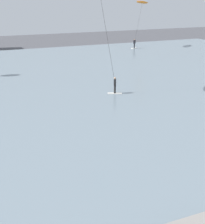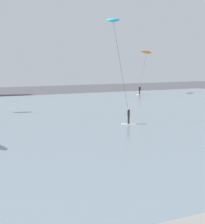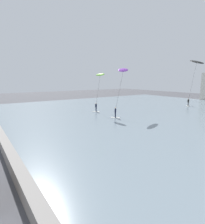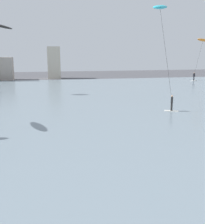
{
  "view_description": "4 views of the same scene",
  "coord_description": "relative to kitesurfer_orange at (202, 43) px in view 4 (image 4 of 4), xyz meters",
  "views": [
    {
      "loc": [
        -8.19,
        -4.66,
        9.27
      ],
      "look_at": [
        -0.33,
        13.08,
        2.58
      ],
      "focal_mm": 54.67,
      "sensor_mm": 36.0,
      "label": 1
    },
    {
      "loc": [
        -9.76,
        -4.37,
        6.31
      ],
      "look_at": [
        -2.76,
        11.21,
        3.7
      ],
      "focal_mm": 53.51,
      "sensor_mm": 36.0,
      "label": 2
    },
    {
      "loc": [
        8.4,
        2.23,
        6.11
      ],
      "look_at": [
        -3.07,
        10.14,
        3.63
      ],
      "focal_mm": 30.18,
      "sensor_mm": 36.0,
      "label": 3
    },
    {
      "loc": [
        -6.13,
        -1.74,
        6.26
      ],
      "look_at": [
        -2.71,
        16.34,
        2.11
      ],
      "focal_mm": 44.81,
      "sensor_mm": 36.0,
      "label": 4
    }
  ],
  "objects": [
    {
      "name": "kitesurfer_cyan",
      "position": [
        -19.01,
        -25.28,
        1.77
      ],
      "size": [
        3.54,
        3.19,
        10.52
      ],
      "color": "silver",
      "rests_on": "water_bay"
    },
    {
      "name": "water_bay",
      "position": [
        -23.66,
        -19.36,
        -7.48
      ],
      "size": [
        84.0,
        52.0,
        0.1
      ],
      "primitive_type": "cube",
      "color": "slate",
      "rests_on": "ground"
    },
    {
      "name": "far_shore_buildings",
      "position": [
        -38.49,
        8.9,
        -4.39
      ],
      "size": [
        16.85,
        5.2,
        7.76
      ],
      "color": "beige",
      "rests_on": "ground"
    },
    {
      "name": "kitesurfer_orange",
      "position": [
        0.0,
        0.0,
        0.0
      ],
      "size": [
        4.33,
        3.25,
        8.32
      ],
      "color": "silver",
      "rests_on": "water_bay"
    }
  ]
}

